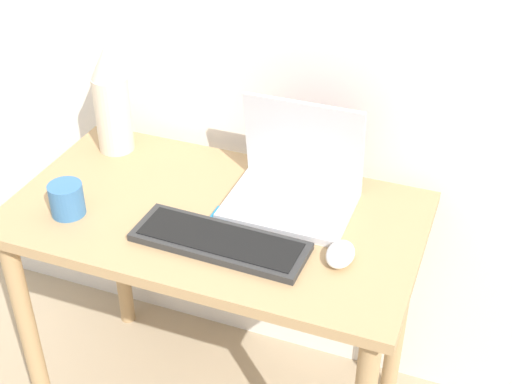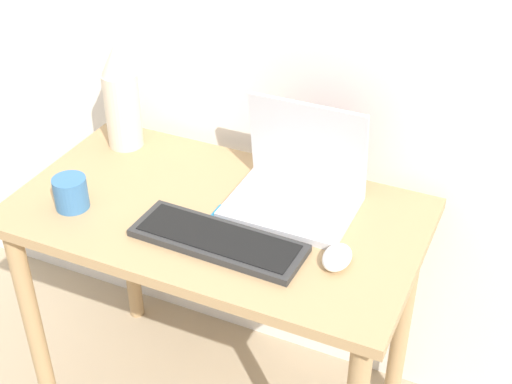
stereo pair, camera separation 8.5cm
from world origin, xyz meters
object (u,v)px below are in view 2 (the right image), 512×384
at_px(mug, 71,193).
at_px(vase, 121,96).
at_px(mp3_player, 224,214).
at_px(keyboard, 218,240).
at_px(mouse, 337,257).
at_px(laptop, 297,184).

bearing_deg(mug, vase, 98.92).
relative_size(mp3_player, mug, 0.67).
bearing_deg(keyboard, vase, 145.96).
bearing_deg(vase, mp3_player, -25.72).
bearing_deg(vase, mouse, -19.75).
bearing_deg(mouse, laptop, 132.31).
xyz_separation_m(keyboard, mouse, (0.28, 0.04, 0.01)).
xyz_separation_m(mouse, mp3_player, (-0.32, 0.06, -0.02)).
bearing_deg(keyboard, mug, -177.51).
bearing_deg(mug, mouse, 5.12).
bearing_deg(mp3_player, laptop, 42.29).
distance_m(mouse, vase, 0.80).
relative_size(laptop, mouse, 3.20).
bearing_deg(mug, mp3_player, 18.77).
distance_m(keyboard, mug, 0.41).
height_order(keyboard, mp3_player, keyboard).
distance_m(laptop, mouse, 0.27).
height_order(keyboard, mug, mug).
bearing_deg(laptop, keyboard, -113.77).
relative_size(keyboard, vase, 1.34).
bearing_deg(laptop, mug, -153.45).
distance_m(mouse, mug, 0.69).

